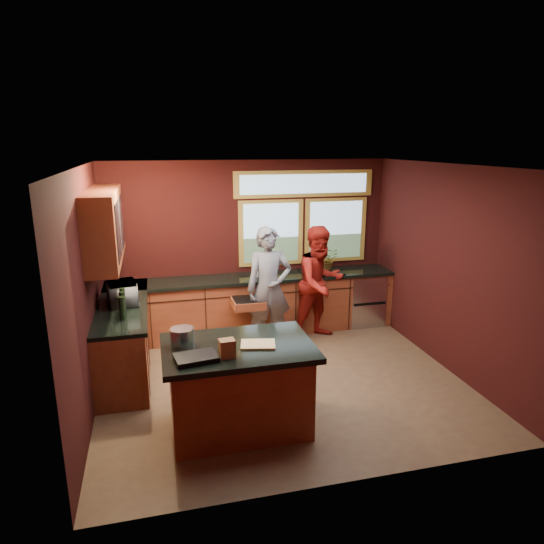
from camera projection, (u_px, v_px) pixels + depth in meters
name	position (u px, v px, depth m)	size (l,w,h in m)	color
floor	(282.00, 380.00, 6.22)	(4.50, 4.50, 0.00)	brown
room_shell	(229.00, 240.00, 5.92)	(4.52, 4.02, 2.71)	black
back_counter	(266.00, 304.00, 7.74)	(4.50, 0.64, 0.93)	maroon
left_counter	(124.00, 336.00, 6.44)	(0.64, 2.30, 0.93)	maroon
island	(239.00, 386.00, 5.09)	(1.55, 1.05, 0.95)	maroon
person_grey	(269.00, 289.00, 7.02)	(0.66, 0.43, 1.81)	slate
person_red	(320.00, 283.00, 7.38)	(0.86, 0.67, 1.76)	maroon
microwave	(123.00, 293.00, 6.26)	(0.51, 0.35, 0.28)	#999999
potted_plant	(327.00, 260.00, 7.86)	(0.33, 0.29, 0.37)	#999999
paper_towel	(256.00, 268.00, 7.54)	(0.12, 0.12, 0.28)	silver
cutting_board	(258.00, 344.00, 4.97)	(0.35, 0.25, 0.02)	tan
stock_pot	(182.00, 337.00, 4.96)	(0.24, 0.24, 0.18)	silver
paper_bag	(227.00, 348.00, 4.68)	(0.15, 0.12, 0.18)	brown
black_tray	(196.00, 358.00, 4.63)	(0.40, 0.28, 0.05)	black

